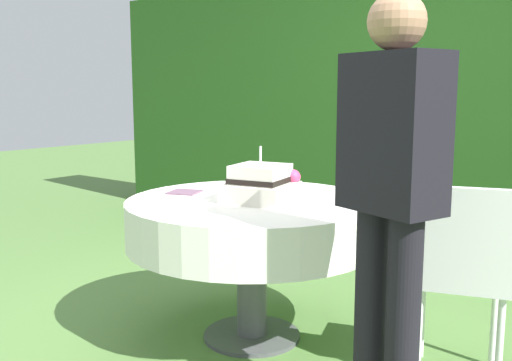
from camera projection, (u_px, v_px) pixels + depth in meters
name	position (u px, v px, depth m)	size (l,w,h in m)	color
ground_plane	(252.00, 337.00, 3.01)	(20.00, 20.00, 0.00)	#547A3D
foliage_hedge	(435.00, 109.00, 4.72)	(6.77, 0.63, 2.25)	#28561E
cake_table	(252.00, 223.00, 2.92)	(1.26, 1.26, 0.73)	#4C4C51
wedding_cake	(261.00, 185.00, 2.84)	(0.37, 0.37, 0.27)	silver
serving_plate_near	(168.00, 199.00, 2.89)	(0.12, 0.12, 0.01)	white
serving_plate_far	(244.00, 183.00, 3.38)	(0.11, 0.11, 0.01)	white
napkin_stack	(185.00, 192.00, 3.08)	(0.16, 0.16, 0.01)	#6B4C60
garden_chair	(462.00, 265.00, 2.44)	(0.51, 0.51, 0.89)	white
standing_person	(391.00, 189.00, 2.02)	(0.41, 0.30, 1.60)	black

